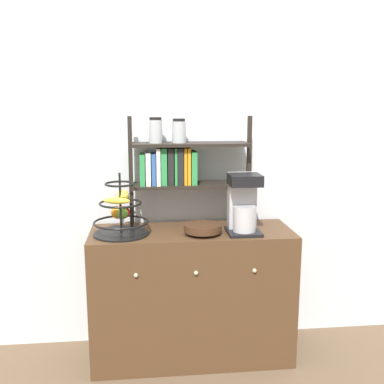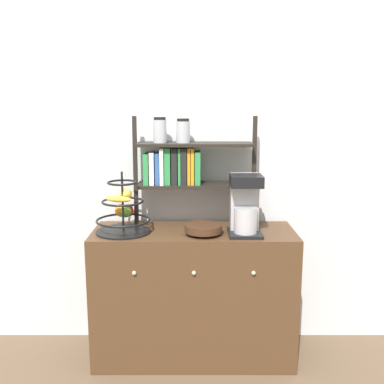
% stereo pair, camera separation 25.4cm
% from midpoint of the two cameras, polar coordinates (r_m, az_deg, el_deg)
% --- Properties ---
extents(ground_plane, '(12.00, 12.00, 0.00)m').
position_cam_midpoint_polar(ground_plane, '(2.73, 2.87, -22.29)').
color(ground_plane, brown).
extents(wall_back, '(7.00, 0.05, 2.60)m').
position_cam_midpoint_polar(wall_back, '(2.76, 2.59, 6.91)').
color(wall_back, silver).
rests_on(wall_back, ground_plane).
extents(sideboard, '(1.17, 0.45, 0.78)m').
position_cam_midpoint_polar(sideboard, '(2.73, 2.70, -12.90)').
color(sideboard, '#4C331E').
rests_on(sideboard, ground_plane).
extents(coffee_maker, '(0.18, 0.20, 0.34)m').
position_cam_midpoint_polar(coffee_maker, '(2.53, 9.36, -1.65)').
color(coffee_maker, black).
rests_on(coffee_maker, sideboard).
extents(fruit_stand, '(0.31, 0.31, 0.35)m').
position_cam_midpoint_polar(fruit_stand, '(2.56, -6.18, -2.61)').
color(fruit_stand, black).
rests_on(fruit_stand, sideboard).
extents(wooden_bowl, '(0.21, 0.21, 0.06)m').
position_cam_midpoint_polar(wooden_bowl, '(2.51, 4.10, -4.70)').
color(wooden_bowl, '#422819').
rests_on(wooden_bowl, sideboard).
extents(shelf_hutch, '(0.72, 0.20, 0.65)m').
position_cam_midpoint_polar(shelf_hutch, '(2.63, 1.00, 3.77)').
color(shelf_hutch, black).
rests_on(shelf_hutch, sideboard).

